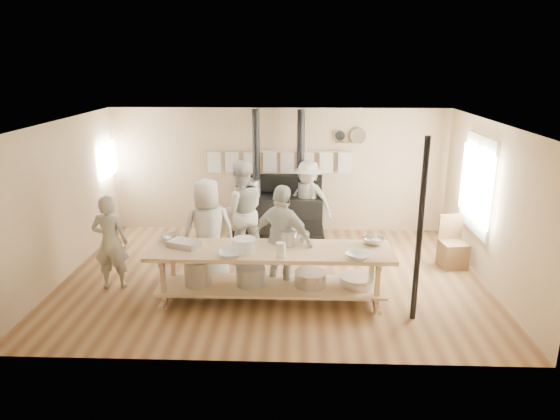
{
  "coord_description": "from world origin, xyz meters",
  "views": [
    {
      "loc": [
        0.39,
        -7.78,
        3.53
      ],
      "look_at": [
        0.1,
        0.2,
        1.12
      ],
      "focal_mm": 32.0,
      "sensor_mm": 36.0,
      "label": 1
    }
  ],
  "objects": [
    {
      "name": "mixing_bowl_large",
      "position": [
        0.36,
        -0.57,
        0.92
      ],
      "size": [
        0.58,
        0.58,
        0.14
      ],
      "primitive_type": "cylinder",
      "rotation": [
        0.0,
        0.0,
        -0.43
      ],
      "color": "silver",
      "rests_on": "prep_table"
    },
    {
      "name": "bowl_steel_a",
      "position": [
        -1.55,
        -0.63,
        0.9
      ],
      "size": [
        0.43,
        0.43,
        0.09
      ],
      "primitive_type": "imported",
      "rotation": [
        0.0,
        0.0,
        0.74
      ],
      "color": "silver",
      "rests_on": "prep_table"
    },
    {
      "name": "support_post",
      "position": [
        2.05,
        -1.35,
        1.3
      ],
      "size": [
        0.08,
        0.08,
        2.6
      ],
      "primitive_type": "cylinder",
      "color": "black",
      "rests_on": "ground"
    },
    {
      "name": "chair",
      "position": [
        3.15,
        0.56,
        0.27
      ],
      "size": [
        0.48,
        0.48,
        0.92
      ],
      "rotation": [
        0.0,
        0.0,
        0.14
      ],
      "color": "brown",
      "rests_on": "ground"
    },
    {
      "name": "deep_bowl_enamel",
      "position": [
        -0.37,
        -1.03,
        0.95
      ],
      "size": [
        0.39,
        0.39,
        0.21
      ],
      "primitive_type": "cylinder",
      "rotation": [
        0.0,
        0.0,
        -0.2
      ],
      "color": "white",
      "rests_on": "prep_table"
    },
    {
      "name": "back_wall_shelf",
      "position": [
        1.46,
        2.43,
        2.0
      ],
      "size": [
        0.63,
        0.14,
        0.32
      ],
      "color": "#9E865A",
      "rests_on": "ground"
    },
    {
      "name": "prep_table",
      "position": [
        -0.01,
        -0.9,
        0.52
      ],
      "size": [
        3.6,
        0.9,
        0.85
      ],
      "color": "#9E865A",
      "rests_on": "ground"
    },
    {
      "name": "towel_rail",
      "position": [
        -0.0,
        2.4,
        1.55
      ],
      "size": [
        3.0,
        0.04,
        0.47
      ],
      "color": "#9E865A",
      "rests_on": "ground"
    },
    {
      "name": "cook_right",
      "position": [
        0.17,
        -0.6,
        0.87
      ],
      "size": [
        1.1,
        0.87,
        1.75
      ],
      "primitive_type": "imported",
      "rotation": [
        0.0,
        0.0,
        2.64
      ],
      "color": "#BBB8A5",
      "rests_on": "ground"
    },
    {
      "name": "room_shell",
      "position": [
        0.0,
        0.0,
        1.62
      ],
      "size": [
        7.0,
        7.0,
        7.0
      ],
      "color": "tan",
      "rests_on": "ground"
    },
    {
      "name": "pitcher",
      "position": [
        0.16,
        -1.23,
        0.96
      ],
      "size": [
        0.19,
        0.19,
        0.22
      ],
      "primitive_type": "cylinder",
      "rotation": [
        0.0,
        0.0,
        -0.4
      ],
      "color": "white",
      "rests_on": "prep_table"
    },
    {
      "name": "cook_left",
      "position": [
        -0.62,
        0.68,
        0.94
      ],
      "size": [
        1.07,
        0.93,
        1.87
      ],
      "primitive_type": "imported",
      "rotation": [
        0.0,
        0.0,
        3.42
      ],
      "color": "#BBB8A5",
      "rests_on": "ground"
    },
    {
      "name": "stove",
      "position": [
        -0.01,
        2.12,
        0.52
      ],
      "size": [
        1.9,
        0.75,
        2.6
      ],
      "color": "black",
      "rests_on": "ground"
    },
    {
      "name": "bowl_white_b",
      "position": [
        1.26,
        -1.23,
        0.89
      ],
      "size": [
        0.5,
        0.5,
        0.09
      ],
      "primitive_type": "imported",
      "rotation": [
        0.0,
        0.0,
        2.47
      ],
      "color": "white",
      "rests_on": "prep_table"
    },
    {
      "name": "cook_by_window",
      "position": [
        0.6,
        1.95,
        0.8
      ],
      "size": [
        1.19,
        0.97,
        1.61
      ],
      "primitive_type": "imported",
      "rotation": [
        0.0,
        0.0,
        -0.42
      ],
      "color": "#BBB8A5",
      "rests_on": "ground"
    },
    {
      "name": "bowl_white_a",
      "position": [
        -0.55,
        -1.23,
        0.89
      ],
      "size": [
        0.41,
        0.41,
        0.08
      ],
      "primitive_type": "imported",
      "rotation": [
        0.0,
        0.0,
        0.24
      ],
      "color": "white",
      "rests_on": "prep_table"
    },
    {
      "name": "cook_far_left",
      "position": [
        -2.56,
        -0.49,
        0.77
      ],
      "size": [
        0.57,
        0.38,
        1.54
      ],
      "primitive_type": "imported",
      "rotation": [
        0.0,
        0.0,
        3.17
      ],
      "color": "#BBB8A5",
      "rests_on": "ground"
    },
    {
      "name": "bowl_steel_b",
      "position": [
        1.55,
        -0.64,
        0.9
      ],
      "size": [
        0.4,
        0.4,
        0.1
      ],
      "primitive_type": "imported",
      "rotation": [
        0.0,
        0.0,
        3.43
      ],
      "color": "silver",
      "rests_on": "prep_table"
    },
    {
      "name": "bucket_galv",
      "position": [
        0.26,
        -0.72,
        0.97
      ],
      "size": [
        0.28,
        0.28,
        0.24
      ],
      "primitive_type": "cylinder",
      "rotation": [
        0.0,
        0.0,
        -0.09
      ],
      "color": "gray",
      "rests_on": "prep_table"
    },
    {
      "name": "ground",
      "position": [
        0.0,
        0.0,
        0.0
      ],
      "size": [
        7.0,
        7.0,
        0.0
      ],
      "primitive_type": "plane",
      "color": "brown",
      "rests_on": "ground"
    },
    {
      "name": "roasting_pan",
      "position": [
        -1.29,
        -0.86,
        0.9
      ],
      "size": [
        0.51,
        0.43,
        0.1
      ],
      "primitive_type": "cube",
      "rotation": [
        0.0,
        0.0,
        -0.39
      ],
      "color": "#B2B2B7",
      "rests_on": "prep_table"
    },
    {
      "name": "left_opening",
      "position": [
        -3.45,
        2.0,
        1.6
      ],
      "size": [
        0.0,
        0.9,
        0.9
      ],
      "color": "white",
      "rests_on": "ground"
    },
    {
      "name": "window_right",
      "position": [
        3.47,
        0.6,
        1.5
      ],
      "size": [
        0.09,
        1.5,
        1.65
      ],
      "color": "beige",
      "rests_on": "ground"
    },
    {
      "name": "cook_center",
      "position": [
        -1.04,
        -0.22,
        0.87
      ],
      "size": [
        0.96,
        0.75,
        1.74
      ],
      "primitive_type": "imported",
      "rotation": [
        0.0,
        0.0,
        3.4
      ],
      "color": "#BBB8A5",
      "rests_on": "ground"
    }
  ]
}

